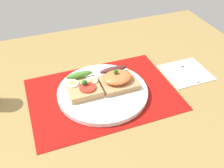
% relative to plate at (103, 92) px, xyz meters
% --- Properties ---
extents(ground_plane, '(1.20, 0.90, 0.03)m').
position_rel_plate_xyz_m(ground_plane, '(0.00, 0.00, -0.03)').
color(ground_plane, olive).
extents(placemat, '(0.44, 0.31, 0.00)m').
position_rel_plate_xyz_m(placemat, '(0.00, 0.00, -0.01)').
color(placemat, '#99100C').
rests_on(placemat, ground_plane).
extents(plate, '(0.27, 0.27, 0.01)m').
position_rel_plate_xyz_m(plate, '(0.00, 0.00, 0.00)').
color(plate, white).
rests_on(plate, placemat).
extents(sandwich_egg_tomato, '(0.09, 0.10, 0.04)m').
position_rel_plate_xyz_m(sandwich_egg_tomato, '(-0.05, 0.02, 0.02)').
color(sandwich_egg_tomato, tan).
rests_on(sandwich_egg_tomato, plate).
extents(sandwich_salmon, '(0.11, 0.10, 0.06)m').
position_rel_plate_xyz_m(sandwich_salmon, '(0.05, 0.01, 0.03)').
color(sandwich_salmon, tan).
rests_on(sandwich_salmon, plate).
extents(napkin, '(0.15, 0.14, 0.01)m').
position_rel_plate_xyz_m(napkin, '(0.30, 0.01, -0.01)').
color(napkin, white).
rests_on(napkin, ground_plane).
extents(fork, '(0.02, 0.13, 0.00)m').
position_rel_plate_xyz_m(fork, '(0.30, 0.01, -0.00)').
color(fork, '#B7B7BC').
rests_on(fork, napkin).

